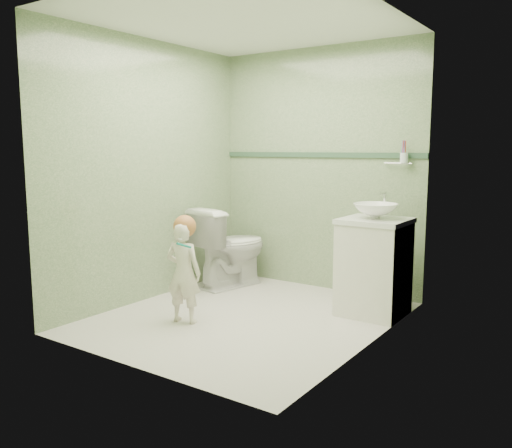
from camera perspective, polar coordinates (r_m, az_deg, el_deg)
The scene contains 12 objects.
ground at distance 4.56m, azimuth -1.08°, elevation -9.98°, with size 2.50×2.50×0.00m, color silver.
room_shell at distance 4.34m, azimuth -1.13°, elevation 5.27°, with size 2.50×2.54×2.40m.
trim_stripe at distance 5.39m, azimuth 6.62°, elevation 7.38°, with size 2.20×0.02×0.05m, color #33533C.
vanity at distance 4.66m, azimuth 12.49°, elevation -4.67°, with size 0.52×0.50×0.80m, color white.
counter at distance 4.58m, azimuth 12.65°, elevation 0.33°, with size 0.54×0.52×0.04m, color white.
basin at distance 4.57m, azimuth 12.68°, elevation 1.37°, with size 0.37×0.37×0.13m, color white.
faucet at distance 4.74m, azimuth 13.55°, elevation 2.55°, with size 0.03×0.13×0.18m.
cup_holder at distance 4.98m, azimuth 15.49°, elevation 6.88°, with size 0.26×0.07×0.21m.
toilet at distance 5.48m, azimuth -2.75°, elevation -2.45°, with size 0.46×0.81×0.82m, color white.
toddler at distance 4.37m, azimuth -7.77°, elevation -5.20°, with size 0.30×0.20×0.83m, color white.
hair_cap at distance 4.32m, azimuth -7.65°, elevation -0.25°, with size 0.18×0.18×0.18m, color #AD6935.
teal_toothbrush at distance 4.18m, azimuth -7.77°, elevation -2.21°, with size 0.11×0.14×0.08m.
Camera 1 is at (2.52, -3.52, 1.42)m, focal length 37.34 mm.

